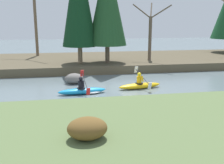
{
  "coord_description": "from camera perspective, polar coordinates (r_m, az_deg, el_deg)",
  "views": [
    {
      "loc": [
        -2.97,
        -15.08,
        4.05
      ],
      "look_at": [
        -0.41,
        -0.42,
        0.55
      ],
      "focal_mm": 42.0,
      "sensor_mm": 36.0,
      "label": 1
    }
  ],
  "objects": [
    {
      "name": "riverbank_far",
      "position": [
        24.63,
        -2.86,
        4.52
      ],
      "size": [
        44.0,
        9.51,
        0.65
      ],
      "color": "brown",
      "rests_on": "ground"
    },
    {
      "name": "shrub_clump_nearest",
      "position": [
        7.93,
        -5.39,
        -10.0
      ],
      "size": [
        1.2,
        1.0,
        0.65
      ],
      "color": "brown",
      "rests_on": "riverbank_near"
    },
    {
      "name": "bare_tree_upstream",
      "position": [
        27.01,
        -16.28,
        13.49
      ],
      "size": [
        4.36,
        4.31,
        7.99
      ],
      "color": "brown",
      "rests_on": "riverbank_far"
    },
    {
      "name": "riverbank_near",
      "position": [
        9.61,
        9.1,
        -9.91
      ],
      "size": [
        44.0,
        6.41,
        0.61
      ],
      "color": "#5B7042",
      "rests_on": "ground"
    },
    {
      "name": "kayaker_middle",
      "position": [
        14.91,
        -6.1,
        -1.82
      ],
      "size": [
        2.79,
        2.07,
        1.2
      ],
      "rotation": [
        0.0,
        0.0,
        0.1
      ],
      "color": "#1993D6",
      "rests_on": "ground"
    },
    {
      "name": "ground_plane",
      "position": [
        15.9,
        1.21,
        -1.53
      ],
      "size": [
        90.0,
        90.0,
        0.0
      ],
      "primitive_type": "plane",
      "color": "slate"
    },
    {
      "name": "conifer_tree_left",
      "position": [
        21.6,
        -1.06,
        17.38
      ],
      "size": [
        3.13,
        3.13,
        8.51
      ],
      "color": "brown",
      "rests_on": "riverbank_far"
    },
    {
      "name": "kayaker_lead",
      "position": [
        16.06,
        6.14,
        -0.64
      ],
      "size": [
        2.79,
        2.06,
        1.2
      ],
      "rotation": [
        0.0,
        0.0,
        0.18
      ],
      "color": "yellow",
      "rests_on": "ground"
    },
    {
      "name": "bare_tree_mid_upstream",
      "position": [
        23.38,
        8.32,
        10.52
      ],
      "size": [
        2.78,
        2.75,
        4.97
      ],
      "color": "brown",
      "rests_on": "riverbank_far"
    },
    {
      "name": "boulder_midstream",
      "position": [
        17.38,
        -8.25,
        0.76
      ],
      "size": [
        1.2,
        0.94,
        0.68
      ],
      "color": "slate",
      "rests_on": "ground"
    }
  ]
}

